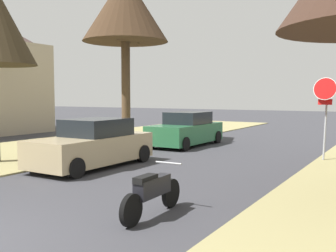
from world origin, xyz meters
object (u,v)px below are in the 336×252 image
stop_sign_far (325,101)px  parked_motorcycle (152,192)px  street_tree_left_mid_b (125,9)px  parked_sedan_tan (93,145)px  parked_sedan_green (186,130)px

stop_sign_far → parked_motorcycle: size_ratio=1.43×
stop_sign_far → street_tree_left_mid_b: 10.77m
stop_sign_far → parked_sedan_tan: (-6.32, -5.06, -1.44)m
parked_sedan_green → parked_motorcycle: parked_sedan_green is taller
parked_motorcycle → stop_sign_far: bearing=78.8°
parked_sedan_tan → parked_motorcycle: parked_sedan_tan is taller
stop_sign_far → parked_sedan_tan: size_ratio=0.66×
street_tree_left_mid_b → parked_sedan_tan: size_ratio=1.89×
stop_sign_far → parked_motorcycle: 8.91m
stop_sign_far → parked_sedan_green: size_ratio=0.66×
parked_sedan_green → parked_sedan_tan: bearing=-89.8°
parked_motorcycle → street_tree_left_mid_b: bearing=129.2°
street_tree_left_mid_b → parked_motorcycle: size_ratio=4.07×
street_tree_left_mid_b → parked_sedan_green: street_tree_left_mid_b is taller
stop_sign_far → street_tree_left_mid_b: size_ratio=0.35×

